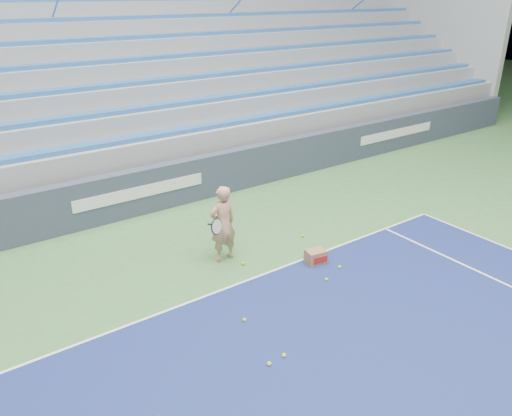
{
  "coord_description": "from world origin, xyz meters",
  "views": [
    {
      "loc": [
        -4.08,
        5.38,
        4.91
      ],
      "look_at": [
        0.91,
        12.38,
        1.15
      ],
      "focal_mm": 35.0,
      "sensor_mm": 36.0,
      "label": 1
    }
  ],
  "objects": [
    {
      "name": "tennis_ball_4",
      "position": [
        2.33,
        12.65,
        0.03
      ],
      "size": [
        0.07,
        0.07,
        0.07
      ],
      "primitive_type": "sphere",
      "color": "#BEDE2D",
      "rests_on": "ground"
    },
    {
      "name": "tennis_ball_6",
      "position": [
        0.63,
        12.42,
        0.03
      ],
      "size": [
        0.07,
        0.07,
        0.07
      ],
      "primitive_type": "sphere",
      "color": "#BEDE2D",
      "rests_on": "ground"
    },
    {
      "name": "tennis_ball_0",
      "position": [
        -0.67,
        9.84,
        0.03
      ],
      "size": [
        0.07,
        0.07,
        0.07
      ],
      "primitive_type": "sphere",
      "color": "#BEDE2D",
      "rests_on": "ground"
    },
    {
      "name": "tennis_ball_5",
      "position": [
        2.05,
        11.22,
        0.03
      ],
      "size": [
        0.07,
        0.07,
        0.07
      ],
      "primitive_type": "sphere",
      "color": "#BEDE2D",
      "rests_on": "ground"
    },
    {
      "name": "tennis_ball_7",
      "position": [
        -0.39,
        9.86,
        0.03
      ],
      "size": [
        0.07,
        0.07,
        0.07
      ],
      "primitive_type": "sphere",
      "color": "#BEDE2D",
      "rests_on": "ground"
    },
    {
      "name": "tennis_ball_1",
      "position": [
        -0.38,
        10.9,
        0.03
      ],
      "size": [
        0.07,
        0.07,
        0.07
      ],
      "primitive_type": "sphere",
      "color": "#BEDE2D",
      "rests_on": "ground"
    },
    {
      "name": "bleachers",
      "position": [
        0.0,
        21.6,
        2.36
      ],
      "size": [
        31.0,
        9.15,
        7.3
      ],
      "color": "gray",
      "rests_on": "ground"
    },
    {
      "name": "sponsor_barrier",
      "position": [
        0.0,
        15.88,
        0.55
      ],
      "size": [
        30.0,
        0.32,
        1.1
      ],
      "color": "#353D51",
      "rests_on": "ground"
    },
    {
      "name": "ball_box",
      "position": [
        1.82,
        11.65,
        0.14
      ],
      "size": [
        0.42,
        0.35,
        0.28
      ],
      "color": "#8E6744",
      "rests_on": "ground"
    },
    {
      "name": "tennis_player",
      "position": [
        0.44,
        12.83,
        0.78
      ],
      "size": [
        0.9,
        0.81,
        1.55
      ],
      "color": "tan",
      "rests_on": "ground"
    },
    {
      "name": "tennis_ball_2",
      "position": [
        1.54,
        11.04,
        0.03
      ],
      "size": [
        0.07,
        0.07,
        0.07
      ],
      "primitive_type": "sphere",
      "color": "#BEDE2D",
      "rests_on": "ground"
    }
  ]
}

